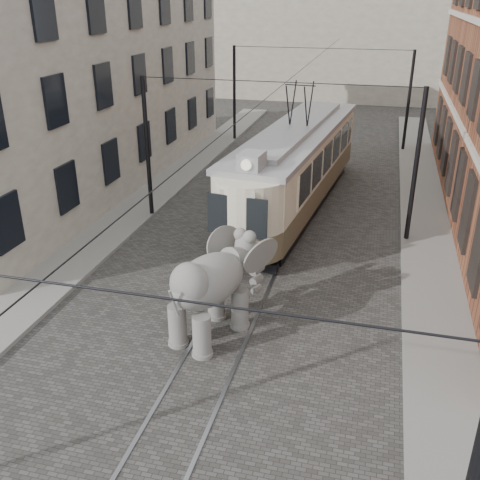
# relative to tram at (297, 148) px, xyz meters

# --- Properties ---
(ground) EXTENTS (120.00, 120.00, 0.00)m
(ground) POSITION_rel_tram_xyz_m (-0.31, -8.73, -2.75)
(ground) COLOR #42403D
(tram_rails) EXTENTS (1.54, 80.00, 0.02)m
(tram_rails) POSITION_rel_tram_xyz_m (-0.31, -8.73, -2.74)
(tram_rails) COLOR slate
(tram_rails) RESTS_ON ground
(sidewalk_right) EXTENTS (2.00, 60.00, 0.15)m
(sidewalk_right) POSITION_rel_tram_xyz_m (5.69, -8.73, -2.68)
(sidewalk_right) COLOR slate
(sidewalk_right) RESTS_ON ground
(sidewalk_left) EXTENTS (2.00, 60.00, 0.15)m
(sidewalk_left) POSITION_rel_tram_xyz_m (-6.81, -8.73, -2.68)
(sidewalk_left) COLOR slate
(sidewalk_left) RESTS_ON ground
(stucco_building) EXTENTS (7.00, 24.00, 10.00)m
(stucco_building) POSITION_rel_tram_xyz_m (-11.31, 1.27, 2.25)
(stucco_building) COLOR gray
(stucco_building) RESTS_ON ground
(distant_block) EXTENTS (28.00, 10.00, 14.00)m
(distant_block) POSITION_rel_tram_xyz_m (-0.31, 31.27, 4.25)
(distant_block) COLOR gray
(distant_block) RESTS_ON ground
(catenary) EXTENTS (11.00, 30.20, 6.00)m
(catenary) POSITION_rel_tram_xyz_m (-0.51, -3.73, 0.25)
(catenary) COLOR black
(catenary) RESTS_ON ground
(tram) EXTENTS (4.23, 14.09, 5.51)m
(tram) POSITION_rel_tram_xyz_m (0.00, 0.00, 0.00)
(tram) COLOR beige
(tram) RESTS_ON ground
(elephant) EXTENTS (3.91, 5.05, 2.73)m
(elephant) POSITION_rel_tram_xyz_m (-0.68, -10.90, -1.39)
(elephant) COLOR slate
(elephant) RESTS_ON ground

